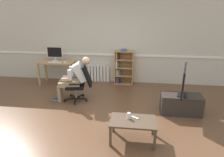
{
  "coord_description": "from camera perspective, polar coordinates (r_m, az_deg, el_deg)",
  "views": [
    {
      "loc": [
        0.76,
        -3.84,
        2.32
      ],
      "look_at": [
        0.15,
        0.85,
        0.7
      ],
      "focal_mm": 32.08,
      "sensor_mm": 36.0,
      "label": 1
    }
  ],
  "objects": [
    {
      "name": "back_wall",
      "position": [
        6.61,
        0.73,
        10.43
      ],
      "size": [
        12.0,
        0.13,
        2.7
      ],
      "color": "beige",
      "rests_on": "ground_plane"
    },
    {
      "name": "office_chair",
      "position": [
        5.35,
        -8.95,
        -0.94
      ],
      "size": [
        0.77,
        0.63,
        0.98
      ],
      "rotation": [
        0.0,
        0.0,
        -1.38
      ],
      "color": "black",
      "rests_on": "ground_plane"
    },
    {
      "name": "ground_plane",
      "position": [
        4.55,
        -3.32,
        -11.77
      ],
      "size": [
        18.0,
        18.0,
        0.0
      ],
      "primitive_type": "plane",
      "color": "brown"
    },
    {
      "name": "drinking_glass",
      "position": [
        3.76,
        4.79,
        -10.53
      ],
      "size": [
        0.07,
        0.07,
        0.12
      ],
      "primitive_type": "cylinder",
      "color": "silver",
      "rests_on": "coffee_table"
    },
    {
      "name": "coffee_table",
      "position": [
        3.77,
        6.02,
        -12.45
      ],
      "size": [
        0.84,
        0.52,
        0.42
      ],
      "color": "#4C3D2D",
      "rests_on": "ground_plane"
    },
    {
      "name": "tv_screen",
      "position": [
        4.79,
        19.8,
        -0.6
      ],
      "size": [
        0.27,
        0.97,
        0.67
      ],
      "rotation": [
        0.0,
        0.0,
        1.33
      ],
      "color": "black",
      "rests_on": "tv_stand"
    },
    {
      "name": "computer_mouse",
      "position": [
        6.48,
        -13.25,
        4.56
      ],
      "size": [
        0.06,
        0.1,
        0.03
      ],
      "primitive_type": "cube",
      "color": "white",
      "rests_on": "computer_desk"
    },
    {
      "name": "computer_desk",
      "position": [
        6.74,
        -15.43,
        3.73
      ],
      "size": [
        1.13,
        0.6,
        0.76
      ],
      "color": "tan",
      "rests_on": "ground_plane"
    },
    {
      "name": "radiator",
      "position": [
        6.85,
        -4.79,
        1.45
      ],
      "size": [
        0.94,
        0.08,
        0.55
      ],
      "color": "white",
      "rests_on": "ground_plane"
    },
    {
      "name": "spare_remote",
      "position": [
        3.81,
        6.57,
        -11.03
      ],
      "size": [
        0.14,
        0.12,
        0.02
      ],
      "primitive_type": "cube",
      "rotation": [
        0.0,
        0.0,
        4.1
      ],
      "color": "white",
      "rests_on": "coffee_table"
    },
    {
      "name": "keyboard",
      "position": [
        6.58,
        -15.94,
        4.5
      ],
      "size": [
        0.41,
        0.12,
        0.02
      ],
      "primitive_type": "cube",
      "color": "white",
      "rests_on": "computer_desk"
    },
    {
      "name": "person_seated",
      "position": [
        5.33,
        -10.74,
        0.22
      ],
      "size": [
        1.05,
        0.49,
        1.2
      ],
      "rotation": [
        0.0,
        0.0,
        -1.38
      ],
      "color": "#937F60",
      "rests_on": "ground_plane"
    },
    {
      "name": "bookshelf",
      "position": [
        6.54,
        3.04,
        3.26
      ],
      "size": [
        0.6,
        0.29,
        1.15
      ],
      "color": "#AD7F4C",
      "rests_on": "ground_plane"
    },
    {
      "name": "imac_monitor",
      "position": [
        6.75,
        -16.01,
        7.06
      ],
      "size": [
        0.51,
        0.14,
        0.46
      ],
      "color": "silver",
      "rests_on": "computer_desk"
    },
    {
      "name": "tv_stand",
      "position": [
        5.01,
        19.04,
        -6.89
      ],
      "size": [
        0.93,
        0.43,
        0.46
      ],
      "color": "#2D2823",
      "rests_on": "ground_plane"
    }
  ]
}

